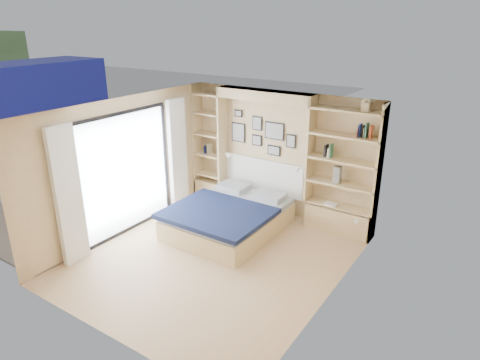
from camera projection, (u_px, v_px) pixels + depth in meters
The scene contains 9 objects.
ground at pixel (215, 258), 7.17m from camera, with size 4.50×4.50×0.00m, color tan.
room_shell at pixel (245, 169), 8.18m from camera, with size 4.50×4.50×4.50m.
bed at pixel (229, 216), 8.03m from camera, with size 1.81×2.38×1.07m.
photo_gallery at pixel (261, 134), 8.57m from camera, with size 1.48×0.02×0.82m.
reading_lamps at pixel (262, 162), 8.50m from camera, with size 1.92×0.12×0.15m.
shelf_decor at pixel (331, 142), 7.62m from camera, with size 3.55×0.23×2.03m.
deck at pixel (78, 209), 9.03m from camera, with size 3.20×4.00×0.05m, color brown.
deck_chair at pixel (90, 200), 8.65m from camera, with size 0.50×0.73×0.68m.
shipping_container at pixel (26, 96), 15.31m from camera, with size 2.23×5.57×2.32m, color navy.
Camera 1 is at (3.79, -4.97, 3.77)m, focal length 32.00 mm.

